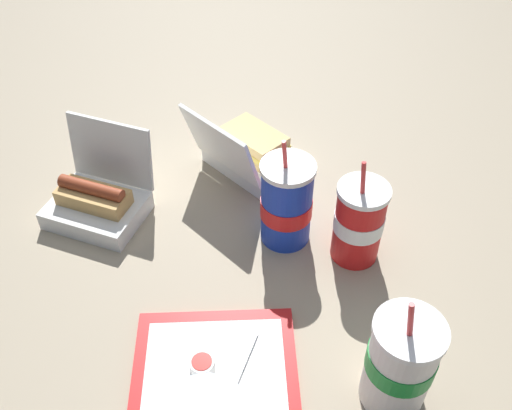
% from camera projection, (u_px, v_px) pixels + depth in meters
% --- Properties ---
extents(ground_plane, '(3.20, 3.20, 0.00)m').
position_uv_depth(ground_plane, '(251.00, 228.00, 1.14)').
color(ground_plane, gray).
extents(ketchup_cup, '(0.04, 0.04, 0.02)m').
position_uv_depth(ketchup_cup, '(202.00, 365.00, 0.88)').
color(ketchup_cup, white).
rests_on(ketchup_cup, food_tray).
extents(plastic_fork, '(0.11, 0.04, 0.00)m').
position_uv_depth(plastic_fork, '(243.00, 361.00, 0.90)').
color(plastic_fork, white).
rests_on(plastic_fork, food_tray).
extents(clamshell_hotdog_right, '(0.21, 0.22, 0.18)m').
position_uv_depth(clamshell_hotdog_right, '(98.00, 199.00, 1.14)').
color(clamshell_hotdog_right, white).
rests_on(clamshell_hotdog_right, ground_plane).
extents(clamshell_sandwich_front, '(0.27, 0.27, 0.17)m').
position_uv_depth(clamshell_sandwich_front, '(251.00, 152.00, 1.24)').
color(clamshell_sandwich_front, white).
rests_on(clamshell_sandwich_front, ground_plane).
extents(soda_cup_front, '(0.10, 0.10, 0.24)m').
position_uv_depth(soda_cup_front, '(286.00, 203.00, 1.06)').
color(soda_cup_front, '#1938B7').
rests_on(soda_cup_front, ground_plane).
extents(soda_cup_center, '(0.10, 0.10, 0.24)m').
position_uv_depth(soda_cup_center, '(400.00, 363.00, 0.82)').
color(soda_cup_center, white).
rests_on(soda_cup_center, ground_plane).
extents(soda_cup_corner, '(0.09, 0.09, 0.23)m').
position_uv_depth(soda_cup_corner, '(359.00, 222.00, 1.03)').
color(soda_cup_corner, red).
rests_on(soda_cup_corner, ground_plane).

